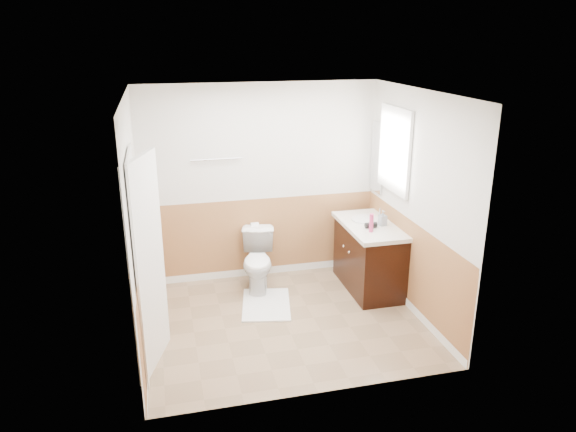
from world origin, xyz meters
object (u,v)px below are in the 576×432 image
object	(u,v)px
bath_mat	(266,304)
soap_dispenser	(383,218)
vanity_cabinet	(369,258)
lotion_bottle	(371,223)
toilet	(258,261)

from	to	relation	value
bath_mat	soap_dispenser	xyz separation A→B (m)	(1.46, 0.09, 0.93)
bath_mat	vanity_cabinet	xyz separation A→B (m)	(1.34, 0.16, 0.39)
lotion_bottle	vanity_cabinet	bearing A→B (deg)	68.35
bath_mat	soap_dispenser	world-z (taller)	soap_dispenser
soap_dispenser	toilet	bearing A→B (deg)	164.85
toilet	soap_dispenser	size ratio (longest dim) A/B	3.87
vanity_cabinet	bath_mat	bearing A→B (deg)	-173.20
toilet	soap_dispenser	xyz separation A→B (m)	(1.46, -0.39, 0.58)
bath_mat	vanity_cabinet	distance (m)	1.40
bath_mat	lotion_bottle	size ratio (longest dim) A/B	3.64
toilet	vanity_cabinet	size ratio (longest dim) A/B	0.66
bath_mat	soap_dispenser	bearing A→B (deg)	3.48
bath_mat	soap_dispenser	size ratio (longest dim) A/B	4.28
vanity_cabinet	lotion_bottle	distance (m)	0.62
vanity_cabinet	toilet	bearing A→B (deg)	166.39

